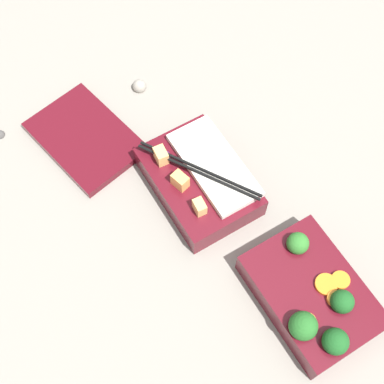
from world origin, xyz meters
name	(u,v)px	position (x,y,z in m)	size (l,w,h in m)	color
ground_plane	(246,235)	(0.00, 0.00, 0.00)	(3.00, 3.00, 0.00)	gray
bento_tray_vegetable	(312,296)	(-0.14, -0.02, 0.03)	(0.20, 0.14, 0.08)	#510F19
bento_tray_rice	(200,179)	(0.11, 0.02, 0.03)	(0.20, 0.14, 0.07)	#510F19
bento_lid	(85,138)	(0.30, 0.14, 0.01)	(0.19, 0.13, 0.02)	#510F19
pebble_0	(139,86)	(0.35, 0.01, 0.01)	(0.03, 0.03, 0.03)	gray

